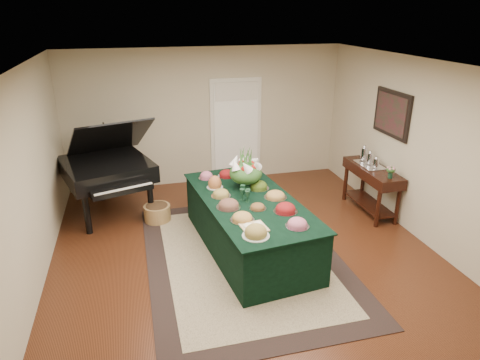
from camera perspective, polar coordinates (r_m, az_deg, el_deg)
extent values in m
plane|color=black|center=(6.40, 0.68, -9.74)|extent=(6.00, 6.00, 0.00)
cube|color=black|center=(6.28, 0.47, -10.37)|extent=(2.72, 3.81, 0.01)
cube|color=#C4B693|center=(6.27, 0.47, -10.32)|extent=(2.18, 3.27, 0.01)
cube|color=silver|center=(8.79, -0.56, 6.69)|extent=(1.05, 0.04, 2.10)
cube|color=white|center=(8.79, -0.53, 6.34)|extent=(0.90, 0.06, 2.00)
cube|color=black|center=(6.34, 1.18, -5.96)|extent=(1.49, 2.73, 0.79)
cube|color=black|center=(6.17, 1.21, -2.69)|extent=(1.55, 2.79, 0.02)
cylinder|color=silver|center=(5.92, -1.54, -3.64)|extent=(0.34, 0.34, 0.01)
ellipsoid|color=brown|center=(5.89, -1.54, -3.22)|extent=(0.28, 0.28, 0.08)
cylinder|color=silver|center=(6.26, -2.55, -2.15)|extent=(0.29, 0.29, 0.01)
ellipsoid|color=#A18740|center=(6.24, -2.55, -1.77)|extent=(0.24, 0.24, 0.08)
cylinder|color=silver|center=(6.83, 1.27, -0.02)|extent=(0.32, 0.32, 0.01)
ellipsoid|color=maroon|center=(6.81, 1.27, 0.40)|extent=(0.27, 0.27, 0.10)
cylinder|color=silver|center=(6.24, 4.75, -2.31)|extent=(0.33, 0.33, 0.01)
ellipsoid|color=#BB8943|center=(6.22, 4.76, -1.97)|extent=(0.27, 0.27, 0.07)
cylinder|color=#B3BDB3|center=(6.57, -3.37, -0.97)|extent=(0.25, 0.25, 0.01)
ellipsoid|color=#C8713A|center=(6.54, -3.38, -0.38)|extent=(0.21, 0.21, 0.13)
cylinder|color=silver|center=(5.88, 2.37, -3.82)|extent=(0.24, 0.24, 0.01)
ellipsoid|color=brown|center=(5.87, 2.37, -3.53)|extent=(0.20, 0.20, 0.05)
cylinder|color=silver|center=(7.15, 0.65, 1.01)|extent=(0.31, 0.31, 0.01)
ellipsoid|color=#415B17|center=(7.13, 0.65, 1.37)|extent=(0.25, 0.25, 0.09)
cylinder|color=silver|center=(5.46, 7.64, -6.14)|extent=(0.30, 0.30, 0.01)
ellipsoid|color=#C7637E|center=(5.44, 7.67, -5.71)|extent=(0.25, 0.25, 0.08)
cylinder|color=silver|center=(6.93, -4.50, 0.24)|extent=(0.25, 0.25, 0.01)
ellipsoid|color=#C7637E|center=(6.91, -4.51, 0.61)|extent=(0.21, 0.21, 0.08)
cylinder|color=silver|center=(7.00, -1.78, 0.52)|extent=(0.30, 0.30, 0.01)
ellipsoid|color=maroon|center=(6.98, -1.79, 0.86)|extent=(0.25, 0.25, 0.07)
cylinder|color=#B3BDB3|center=(5.21, 2.12, -7.43)|extent=(0.34, 0.34, 0.01)
ellipsoid|color=#A18740|center=(5.18, 2.13, -6.85)|extent=(0.28, 0.28, 0.11)
cylinder|color=silver|center=(5.57, 0.30, -5.35)|extent=(0.32, 0.32, 0.01)
ellipsoid|color=#BB8943|center=(5.55, 0.30, -4.95)|extent=(0.26, 0.26, 0.08)
cylinder|color=silver|center=(6.53, 2.49, -1.12)|extent=(0.32, 0.32, 0.01)
ellipsoid|color=#415B17|center=(6.51, 2.50, -0.71)|extent=(0.26, 0.26, 0.09)
cylinder|color=silver|center=(5.83, 6.08, -4.18)|extent=(0.33, 0.33, 0.01)
ellipsoid|color=maroon|center=(5.81, 6.10, -3.74)|extent=(0.27, 0.27, 0.09)
cube|color=tan|center=(5.38, 1.88, -6.36)|extent=(0.34, 0.34, 0.02)
ellipsoid|color=white|center=(5.37, 1.13, -5.83)|extent=(0.14, 0.14, 0.08)
ellipsoid|color=white|center=(5.44, 2.42, -5.54)|extent=(0.12, 0.12, 0.07)
cube|color=orange|center=(5.31, 2.72, -6.31)|extent=(0.11, 0.10, 0.05)
cylinder|color=#13301E|center=(6.52, 0.76, -0.25)|extent=(0.19, 0.19, 0.19)
ellipsoid|color=#2C5823|center=(6.47, 0.77, 0.90)|extent=(0.50, 0.50, 0.32)
cylinder|color=black|center=(7.19, -19.71, -4.32)|extent=(0.10, 0.10, 0.67)
cylinder|color=black|center=(7.44, -11.83, -2.56)|extent=(0.10, 0.10, 0.67)
cylinder|color=black|center=(8.37, -18.16, -0.39)|extent=(0.10, 0.10, 0.67)
cube|color=black|center=(7.64, -17.36, 1.43)|extent=(1.72, 1.78, 0.29)
cube|color=black|center=(6.93, -15.43, -1.27)|extent=(0.98, 0.50, 0.10)
cube|color=black|center=(7.66, -17.00, 5.44)|extent=(1.55, 1.39, 0.74)
cylinder|color=olive|center=(7.39, -10.96, -4.35)|extent=(0.44, 0.44, 0.28)
cylinder|color=black|center=(7.33, 17.92, -3.69)|extent=(0.07, 0.07, 0.65)
cylinder|color=black|center=(7.52, 20.26, -3.35)|extent=(0.07, 0.07, 0.65)
cylinder|color=black|center=(8.21, 13.89, -0.46)|extent=(0.07, 0.07, 0.65)
cylinder|color=black|center=(8.38, 16.07, -0.22)|extent=(0.07, 0.07, 0.65)
cube|color=black|center=(7.70, 17.26, 0.97)|extent=(0.45, 1.33, 0.18)
cube|color=black|center=(7.92, 16.79, -2.99)|extent=(0.38, 1.17, 0.03)
cube|color=silver|center=(7.76, 16.89, 1.96)|extent=(0.34, 0.58, 0.02)
cylinder|color=#13301E|center=(7.26, 19.40, 0.64)|extent=(0.07, 0.07, 0.11)
ellipsoid|color=pink|center=(7.23, 19.49, 1.36)|extent=(0.16, 0.16, 0.11)
cube|color=black|center=(7.54, 19.61, 8.34)|extent=(0.04, 0.95, 0.75)
cube|color=#501524|center=(7.52, 19.45, 8.33)|extent=(0.01, 0.82, 0.62)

